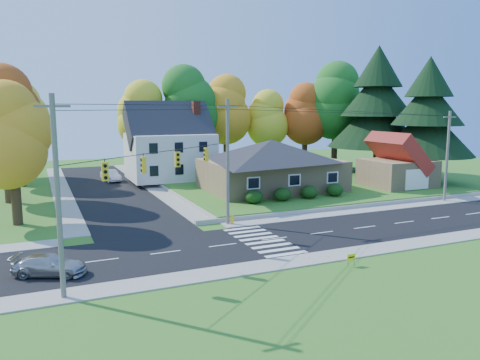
{
  "coord_description": "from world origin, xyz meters",
  "views": [
    {
      "loc": [
        -15.32,
        -28.77,
        9.35
      ],
      "look_at": [
        0.79,
        8.0,
        3.09
      ],
      "focal_mm": 35.0,
      "sensor_mm": 36.0,
      "label": 1
    }
  ],
  "objects_px": {
    "silver_sedan": "(50,265)",
    "fire_hydrant": "(232,220)",
    "ranch_house": "(271,164)",
    "white_car": "(111,176)"
  },
  "relations": [
    {
      "from": "silver_sedan",
      "to": "fire_hydrant",
      "type": "distance_m",
      "value": 15.26
    },
    {
      "from": "white_car",
      "to": "fire_hydrant",
      "type": "relative_size",
      "value": 5.36
    },
    {
      "from": "ranch_house",
      "to": "fire_hydrant",
      "type": "distance_m",
      "value": 14.62
    },
    {
      "from": "white_car",
      "to": "ranch_house",
      "type": "bearing_deg",
      "value": -55.59
    },
    {
      "from": "ranch_house",
      "to": "fire_hydrant",
      "type": "relative_size",
      "value": 18.08
    },
    {
      "from": "ranch_house",
      "to": "fire_hydrant",
      "type": "xyz_separation_m",
      "value": [
        -9.22,
        -10.98,
        -2.88
      ]
    },
    {
      "from": "silver_sedan",
      "to": "white_car",
      "type": "bearing_deg",
      "value": 10.86
    },
    {
      "from": "white_car",
      "to": "fire_hydrant",
      "type": "distance_m",
      "value": 27.29
    },
    {
      "from": "silver_sedan",
      "to": "fire_hydrant",
      "type": "xyz_separation_m",
      "value": [
        13.8,
        6.52,
        -0.22
      ]
    },
    {
      "from": "ranch_house",
      "to": "white_car",
      "type": "xyz_separation_m",
      "value": [
        -14.78,
        15.74,
        -2.53
      ]
    }
  ]
}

